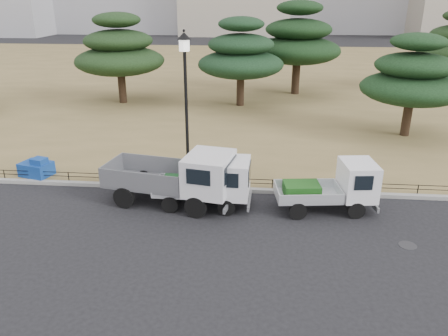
# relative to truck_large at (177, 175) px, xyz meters

# --- Properties ---
(ground) EXTENTS (220.00, 220.00, 0.00)m
(ground) POSITION_rel_truck_large_xyz_m (1.81, -1.24, -1.23)
(ground) COLOR black
(lawn) EXTENTS (120.00, 56.00, 0.15)m
(lawn) POSITION_rel_truck_large_xyz_m (1.81, 29.36, -1.15)
(lawn) COLOR olive
(lawn) RESTS_ON ground
(curb) EXTENTS (120.00, 0.25, 0.16)m
(curb) POSITION_rel_truck_large_xyz_m (1.81, 1.36, -1.15)
(curb) COLOR gray
(curb) RESTS_ON ground
(truck_large) EXTENTS (5.33, 2.86, 2.21)m
(truck_large) POSITION_rel_truck_large_xyz_m (0.00, 0.00, 0.00)
(truck_large) COLOR black
(truck_large) RESTS_ON ground
(truck_kei_front) EXTENTS (3.76, 1.72, 1.97)m
(truck_kei_front) POSITION_rel_truck_large_xyz_m (1.34, -0.10, -0.25)
(truck_kei_front) COLOR black
(truck_kei_front) RESTS_ON ground
(truck_kei_rear) EXTENTS (3.90, 2.03, 1.95)m
(truck_kei_rear) POSITION_rel_truck_large_xyz_m (6.09, 0.01, -0.25)
(truck_kei_rear) COLOR black
(truck_kei_rear) RESTS_ON ground
(street_lamp) EXTENTS (0.57, 0.57, 6.35)m
(street_lamp) POSITION_rel_truck_large_xyz_m (0.17, 1.66, 3.22)
(street_lamp) COLOR black
(street_lamp) RESTS_ON lawn
(pipe_fence) EXTENTS (38.00, 0.04, 0.40)m
(pipe_fence) POSITION_rel_truck_large_xyz_m (1.81, 1.51, -0.79)
(pipe_fence) COLOR black
(pipe_fence) RESTS_ON lawn
(tarp_pile) EXTENTS (1.53, 1.29, 0.88)m
(tarp_pile) POSITION_rel_truck_large_xyz_m (-6.87, 1.95, -0.72)
(tarp_pile) COLOR #14419B
(tarp_pile) RESTS_ON lawn
(manhole) EXTENTS (0.60, 0.60, 0.01)m
(manhole) POSITION_rel_truck_large_xyz_m (8.31, -2.44, -1.22)
(manhole) COLOR #2D2D30
(manhole) RESTS_ON ground
(pine_west_near) EXTENTS (6.58, 6.58, 6.58)m
(pine_west_near) POSITION_rel_truck_large_xyz_m (-7.41, 16.53, 2.72)
(pine_west_near) COLOR black
(pine_west_near) RESTS_ON lawn
(pine_center_left) EXTENTS (6.22, 6.22, 6.32)m
(pine_center_left) POSITION_rel_truck_large_xyz_m (1.56, 16.46, 2.57)
(pine_center_left) COLOR black
(pine_center_left) RESTS_ON lawn
(pine_center_right) EXTENTS (6.92, 6.92, 7.34)m
(pine_center_right) POSITION_rel_truck_large_xyz_m (5.89, 21.02, 3.18)
(pine_center_right) COLOR black
(pine_center_right) RESTS_ON lawn
(pine_east_near) EXTENTS (5.74, 5.74, 5.80)m
(pine_east_near) POSITION_rel_truck_large_xyz_m (11.63, 9.86, 2.27)
(pine_east_near) COLOR black
(pine_east_near) RESTS_ON lawn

